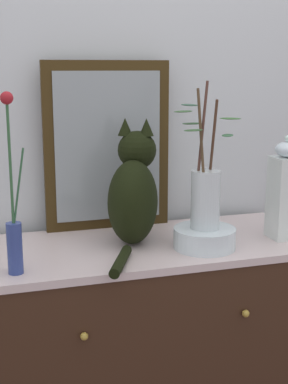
{
  "coord_description": "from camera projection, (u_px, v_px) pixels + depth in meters",
  "views": [
    {
      "loc": [
        -0.53,
        -1.72,
        1.41
      ],
      "look_at": [
        0.0,
        0.0,
        1.0
      ],
      "focal_mm": 51.74,
      "sensor_mm": 36.0,
      "label": 1
    }
  ],
  "objects": [
    {
      "name": "wall_back",
      "position": [
        119.0,
        96.0,
        2.09
      ],
      "size": [
        4.4,
        0.08,
        2.6
      ],
      "primitive_type": "cube",
      "color": "silver",
      "rests_on": "ground_plane"
    },
    {
      "name": "sideboard",
      "position": [
        144.0,
        352.0,
        1.98
      ],
      "size": [
        1.19,
        0.52,
        0.82
      ],
      "color": "#382215",
      "rests_on": "ground_plane"
    },
    {
      "name": "mirror_leaning",
      "position": [
        107.0,
        146.0,
        2.01
      ],
      "size": [
        0.46,
        0.03,
        0.61
      ],
      "color": "#37260E",
      "rests_on": "sideboard"
    },
    {
      "name": "cat_sitting",
      "position": [
        133.0,
        193.0,
        1.87
      ],
      "size": [
        0.29,
        0.47,
        0.42
      ],
      "color": "black",
      "rests_on": "sideboard"
    },
    {
      "name": "vase_slim_green",
      "position": [
        14.0,
        225.0,
        1.58
      ],
      "size": [
        0.06,
        0.04,
        0.52
      ],
      "color": "navy",
      "rests_on": "sideboard"
    },
    {
      "name": "bowl_porcelain",
      "position": [
        205.0,
        238.0,
        1.83
      ],
      "size": [
        0.21,
        0.21,
        0.07
      ],
      "primitive_type": "cylinder",
      "color": "white",
      "rests_on": "sideboard"
    },
    {
      "name": "vase_glass_clear",
      "position": [
        205.0,
        194.0,
        1.8
      ],
      "size": [
        0.24,
        0.14,
        0.48
      ],
      "color": "silver",
      "rests_on": "bowl_porcelain"
    },
    {
      "name": "jar_lidded_porcelain",
      "position": [
        285.0,
        192.0,
        1.92
      ],
      "size": [
        0.1,
        0.1,
        0.36
      ],
      "color": "white",
      "rests_on": "sideboard"
    }
  ]
}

